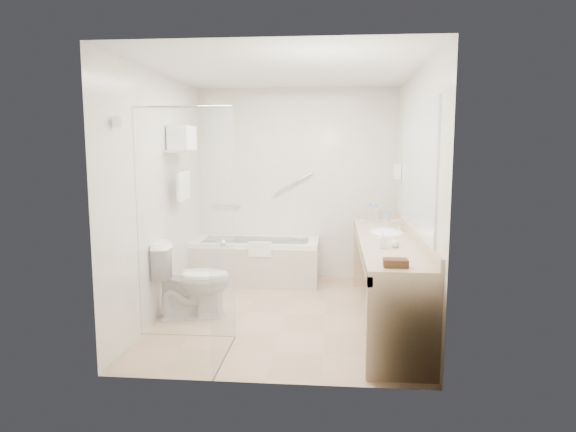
# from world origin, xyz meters

# --- Properties ---
(floor) EXTENTS (3.20, 3.20, 0.00)m
(floor) POSITION_xyz_m (0.00, 0.00, 0.00)
(floor) COLOR tan
(floor) RESTS_ON ground
(ceiling) EXTENTS (2.60, 3.20, 0.10)m
(ceiling) POSITION_xyz_m (0.00, 0.00, 2.50)
(ceiling) COLOR silver
(ceiling) RESTS_ON wall_back
(wall_back) EXTENTS (2.60, 0.10, 2.50)m
(wall_back) POSITION_xyz_m (0.00, 1.60, 1.25)
(wall_back) COLOR beige
(wall_back) RESTS_ON ground
(wall_front) EXTENTS (2.60, 0.10, 2.50)m
(wall_front) POSITION_xyz_m (0.00, -1.60, 1.25)
(wall_front) COLOR beige
(wall_front) RESTS_ON ground
(wall_left) EXTENTS (0.10, 3.20, 2.50)m
(wall_left) POSITION_xyz_m (-1.30, 0.00, 1.25)
(wall_left) COLOR beige
(wall_left) RESTS_ON ground
(wall_right) EXTENTS (0.10, 3.20, 2.50)m
(wall_right) POSITION_xyz_m (1.30, 0.00, 1.25)
(wall_right) COLOR beige
(wall_right) RESTS_ON ground
(bathtub) EXTENTS (1.60, 0.73, 0.59)m
(bathtub) POSITION_xyz_m (-0.50, 1.24, 0.28)
(bathtub) COLOR white
(bathtub) RESTS_ON floor
(grab_bar_short) EXTENTS (0.40, 0.03, 0.03)m
(grab_bar_short) POSITION_xyz_m (-0.95, 1.56, 0.95)
(grab_bar_short) COLOR silver
(grab_bar_short) RESTS_ON wall_back
(grab_bar_long) EXTENTS (0.53, 0.03, 0.33)m
(grab_bar_long) POSITION_xyz_m (-0.05, 1.56, 1.25)
(grab_bar_long) COLOR silver
(grab_bar_long) RESTS_ON wall_back
(shower_enclosure) EXTENTS (0.96, 0.91, 2.11)m
(shower_enclosure) POSITION_xyz_m (-0.63, -0.93, 1.07)
(shower_enclosure) COLOR silver
(shower_enclosure) RESTS_ON floor
(towel_shelf) EXTENTS (0.24, 0.55, 0.81)m
(towel_shelf) POSITION_xyz_m (-1.17, 0.35, 1.75)
(towel_shelf) COLOR silver
(towel_shelf) RESTS_ON wall_left
(vanity_counter) EXTENTS (0.55, 2.70, 0.95)m
(vanity_counter) POSITION_xyz_m (1.02, -0.15, 0.64)
(vanity_counter) COLOR tan
(vanity_counter) RESTS_ON floor
(sink) EXTENTS (0.40, 0.52, 0.14)m
(sink) POSITION_xyz_m (1.05, 0.25, 0.82)
(sink) COLOR white
(sink) RESTS_ON vanity_counter
(faucet) EXTENTS (0.03, 0.03, 0.14)m
(faucet) POSITION_xyz_m (1.20, 0.25, 0.93)
(faucet) COLOR silver
(faucet) RESTS_ON vanity_counter
(mirror) EXTENTS (0.02, 2.00, 1.20)m
(mirror) POSITION_xyz_m (1.29, -0.15, 1.55)
(mirror) COLOR silver
(mirror) RESTS_ON wall_right
(hairdryer_unit) EXTENTS (0.08, 0.10, 0.18)m
(hairdryer_unit) POSITION_xyz_m (1.25, 1.05, 1.45)
(hairdryer_unit) COLOR silver
(hairdryer_unit) RESTS_ON wall_right
(toilet) EXTENTS (0.87, 0.60, 0.77)m
(toilet) POSITION_xyz_m (-0.95, -0.17, 0.39)
(toilet) COLOR white
(toilet) RESTS_ON floor
(amenity_basket) EXTENTS (0.19, 0.12, 0.06)m
(amenity_basket) POSITION_xyz_m (0.97, -1.33, 0.88)
(amenity_basket) COLOR #462B19
(amenity_basket) RESTS_ON vanity_counter
(soap_bottle_a) EXTENTS (0.08, 0.15, 0.07)m
(soap_bottle_a) POSITION_xyz_m (0.93, -0.63, 0.88)
(soap_bottle_a) COLOR silver
(soap_bottle_a) RESTS_ON vanity_counter
(soap_bottle_b) EXTENTS (0.10, 0.12, 0.08)m
(soap_bottle_b) POSITION_xyz_m (1.05, -0.58, 0.89)
(soap_bottle_b) COLOR silver
(soap_bottle_b) RESTS_ON vanity_counter
(water_bottle_left) EXTENTS (0.06, 0.06, 0.18)m
(water_bottle_left) POSITION_xyz_m (1.07, 0.46, 0.93)
(water_bottle_left) COLOR silver
(water_bottle_left) RESTS_ON vanity_counter
(water_bottle_mid) EXTENTS (0.07, 0.07, 0.22)m
(water_bottle_mid) POSITION_xyz_m (0.99, 0.86, 0.95)
(water_bottle_mid) COLOR silver
(water_bottle_mid) RESTS_ON vanity_counter
(water_bottle_right) EXTENTS (0.07, 0.07, 0.21)m
(water_bottle_right) POSITION_xyz_m (0.93, 1.00, 0.95)
(water_bottle_right) COLOR silver
(water_bottle_right) RESTS_ON vanity_counter
(drinking_glass_near) EXTENTS (0.08, 0.08, 0.08)m
(drinking_glass_near) POSITION_xyz_m (0.83, 0.73, 0.89)
(drinking_glass_near) COLOR silver
(drinking_glass_near) RESTS_ON vanity_counter
(drinking_glass_far) EXTENTS (0.07, 0.07, 0.08)m
(drinking_glass_far) POSITION_xyz_m (0.91, 0.12, 0.89)
(drinking_glass_far) COLOR silver
(drinking_glass_far) RESTS_ON vanity_counter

